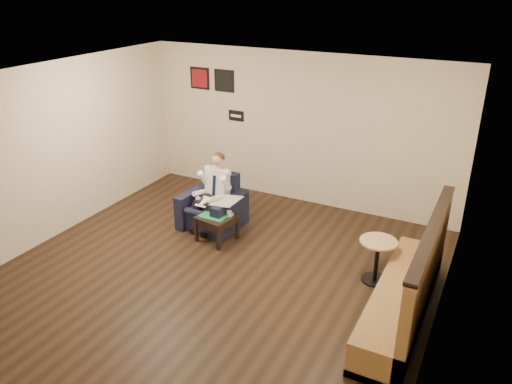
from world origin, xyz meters
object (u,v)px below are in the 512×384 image
at_px(seated_man, 207,196).
at_px(side_table, 217,228).
at_px(green_folder, 214,216).
at_px(smartphone, 225,213).
at_px(cafe_table, 377,261).
at_px(armchair, 212,203).
at_px(coffee_mug, 229,214).
at_px(banquette, 405,272).

distance_m(seated_man, side_table, 0.58).
bearing_deg(green_folder, smartphone, 55.81).
distance_m(smartphone, cafe_table, 2.55).
distance_m(armchair, seated_man, 0.20).
xyz_separation_m(armchair, cafe_table, (2.94, -0.38, -0.12)).
bearing_deg(smartphone, green_folder, -103.96).
relative_size(coffee_mug, banquette, 0.03).
relative_size(seated_man, cafe_table, 1.88).
bearing_deg(seated_man, side_table, -35.13).
height_order(coffee_mug, banquette, banquette).
bearing_deg(banquette, coffee_mug, 165.48).
xyz_separation_m(green_folder, coffee_mug, (0.22, 0.10, 0.04)).
bearing_deg(armchair, seated_man, -90.00).
bearing_deg(armchair, cafe_table, -3.57).
relative_size(side_table, coffee_mug, 5.79).
bearing_deg(banquette, cafe_table, 126.19).
height_order(armchair, smartphone, armchair).
bearing_deg(cafe_table, smartphone, 176.88).
xyz_separation_m(coffee_mug, smartphone, (-0.12, 0.06, -0.04)).
xyz_separation_m(armchair, seated_man, (-0.01, -0.12, 0.16)).
bearing_deg(cafe_table, green_folder, -179.59).
bearing_deg(smartphone, seated_man, -176.65).
bearing_deg(coffee_mug, banquette, -14.52).
bearing_deg(smartphone, cafe_table, 17.10).
bearing_deg(banquette, armchair, 162.92).
bearing_deg(seated_man, green_folder, -39.45).
height_order(armchair, green_folder, armchair).
xyz_separation_m(banquette, cafe_table, (-0.50, 0.68, -0.35)).
height_order(green_folder, smartphone, green_folder).
bearing_deg(green_folder, seated_man, 136.81).
distance_m(green_folder, coffee_mug, 0.25).
relative_size(seated_man, coffee_mug, 13.27).
height_order(seated_man, banquette, banquette).
distance_m(banquette, cafe_table, 0.91).
bearing_deg(seated_man, cafe_table, -1.33).
relative_size(green_folder, banquette, 0.17).
height_order(seated_man, side_table, seated_man).
xyz_separation_m(side_table, green_folder, (-0.03, -0.01, 0.22)).
xyz_separation_m(green_folder, cafe_table, (2.65, 0.02, -0.12)).
relative_size(armchair, banquette, 0.35).
distance_m(coffee_mug, cafe_table, 2.43).
xyz_separation_m(green_folder, banquette, (3.14, -0.66, 0.23)).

